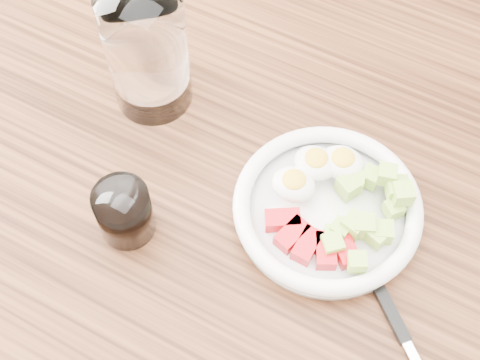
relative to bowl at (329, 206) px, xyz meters
name	(u,v)px	position (x,y,z in m)	size (l,w,h in m)	color
dining_table	(243,241)	(-0.09, -0.03, -0.12)	(1.50, 0.90, 0.77)	brown
bowl	(329,206)	(0.00, 0.00, 0.00)	(0.21, 0.21, 0.05)	white
fork	(397,325)	(0.12, -0.09, -0.01)	(0.16, 0.14, 0.01)	black
water_glass	(147,50)	(-0.26, 0.05, 0.07)	(0.10, 0.10, 0.17)	white
coffee_glass	(124,212)	(-0.19, -0.12, 0.02)	(0.06, 0.06, 0.07)	white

